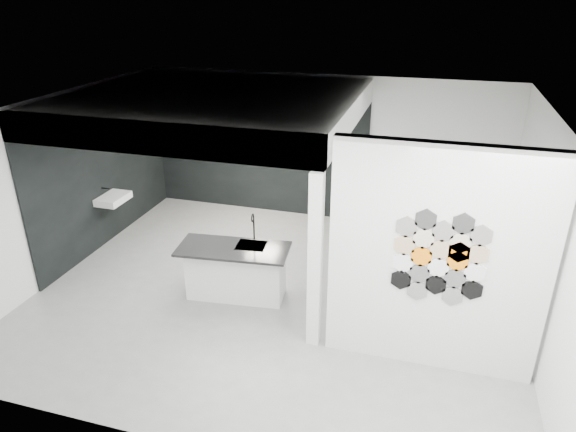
# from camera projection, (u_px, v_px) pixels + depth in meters

# --- Properties ---
(floor) EXTENTS (7.00, 6.00, 0.01)m
(floor) POSITION_uv_depth(u_px,v_px,m) (276.00, 292.00, 7.82)
(floor) COLOR slate
(partition_panel) EXTENTS (2.45, 0.15, 2.80)m
(partition_panel) POSITION_uv_depth(u_px,v_px,m) (436.00, 262.00, 5.81)
(partition_panel) COLOR silver
(partition_panel) RESTS_ON floor
(bay_clad_back) EXTENTS (4.40, 0.04, 2.35)m
(bay_clad_back) POSITION_uv_depth(u_px,v_px,m) (258.00, 154.00, 10.27)
(bay_clad_back) COLOR black
(bay_clad_back) RESTS_ON floor
(bay_clad_left) EXTENTS (0.04, 4.00, 2.35)m
(bay_clad_left) POSITION_uv_depth(u_px,v_px,m) (106.00, 176.00, 9.09)
(bay_clad_left) COLOR black
(bay_clad_left) RESTS_ON floor
(bulkhead) EXTENTS (4.40, 4.00, 0.40)m
(bulkhead) POSITION_uv_depth(u_px,v_px,m) (214.00, 106.00, 7.98)
(bulkhead) COLOR silver
(bulkhead) RESTS_ON corner_column
(corner_column) EXTENTS (0.16, 0.16, 2.35)m
(corner_column) POSITION_uv_depth(u_px,v_px,m) (315.00, 263.00, 6.26)
(corner_column) COLOR silver
(corner_column) RESTS_ON floor
(fascia_beam) EXTENTS (4.40, 0.16, 0.40)m
(fascia_beam) POSITION_uv_depth(u_px,v_px,m) (151.00, 138.00, 6.30)
(fascia_beam) COLOR silver
(fascia_beam) RESTS_ON corner_column
(wall_basin) EXTENTS (0.40, 0.60, 0.12)m
(wall_basin) POSITION_uv_depth(u_px,v_px,m) (113.00, 199.00, 8.99)
(wall_basin) COLOR silver
(wall_basin) RESTS_ON bay_clad_left
(display_shelf) EXTENTS (3.00, 0.15, 0.04)m
(display_shelf) POSITION_uv_depth(u_px,v_px,m) (261.00, 150.00, 10.10)
(display_shelf) COLOR black
(display_shelf) RESTS_ON bay_clad_back
(kitchen_island) EXTENTS (1.66, 0.87, 1.28)m
(kitchen_island) POSITION_uv_depth(u_px,v_px,m) (236.00, 270.00, 7.55)
(kitchen_island) COLOR silver
(kitchen_island) RESTS_ON floor
(stockpot) EXTENTS (0.24, 0.24, 0.17)m
(stockpot) POSITION_uv_depth(u_px,v_px,m) (217.00, 141.00, 10.29)
(stockpot) COLOR black
(stockpot) RESTS_ON display_shelf
(kettle) EXTENTS (0.23, 0.23, 0.15)m
(kettle) POSITION_uv_depth(u_px,v_px,m) (304.00, 149.00, 9.84)
(kettle) COLOR black
(kettle) RESTS_ON display_shelf
(glass_bowl) EXTENTS (0.16, 0.16, 0.09)m
(glass_bowl) POSITION_uv_depth(u_px,v_px,m) (328.00, 153.00, 9.73)
(glass_bowl) COLOR gray
(glass_bowl) RESTS_ON display_shelf
(glass_vase) EXTENTS (0.14, 0.14, 0.15)m
(glass_vase) POSITION_uv_depth(u_px,v_px,m) (328.00, 151.00, 9.72)
(glass_vase) COLOR gray
(glass_vase) RESTS_ON display_shelf
(bottle_dark) EXTENTS (0.07, 0.07, 0.18)m
(bottle_dark) POSITION_uv_depth(u_px,v_px,m) (252.00, 144.00, 10.10)
(bottle_dark) COLOR black
(bottle_dark) RESTS_ON display_shelf
(utensil_cup) EXTENTS (0.09, 0.09, 0.11)m
(utensil_cup) POSITION_uv_depth(u_px,v_px,m) (233.00, 144.00, 10.22)
(utensil_cup) COLOR black
(utensil_cup) RESTS_ON display_shelf
(hex_tile_cluster) EXTENTS (1.04, 0.02, 1.16)m
(hex_tile_cluster) POSITION_uv_depth(u_px,v_px,m) (440.00, 258.00, 5.68)
(hex_tile_cluster) COLOR black
(hex_tile_cluster) RESTS_ON partition_panel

